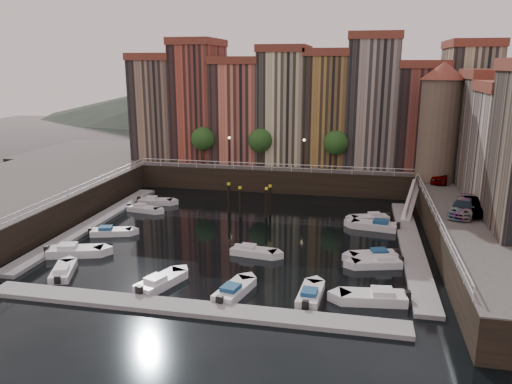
% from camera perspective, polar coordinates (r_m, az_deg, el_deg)
% --- Properties ---
extents(ground, '(200.00, 200.00, 0.00)m').
position_cam_1_polar(ground, '(50.78, -1.38, -4.57)').
color(ground, black).
rests_on(ground, ground).
extents(quay_far, '(80.00, 20.00, 3.00)m').
position_cam_1_polar(quay_far, '(75.08, 3.14, 2.86)').
color(quay_far, black).
rests_on(quay_far, ground).
extents(dock_left, '(2.00, 28.00, 0.35)m').
position_cam_1_polar(dock_left, '(55.68, -18.11, -3.39)').
color(dock_left, gray).
rests_on(dock_left, ground).
extents(dock_right, '(2.00, 28.00, 0.35)m').
position_cam_1_polar(dock_right, '(48.84, 17.28, -5.81)').
color(dock_right, gray).
rests_on(dock_right, ground).
extents(dock_near, '(30.00, 2.00, 0.35)m').
position_cam_1_polar(dock_near, '(35.68, -7.77, -12.99)').
color(dock_near, gray).
rests_on(dock_near, ground).
extents(mountains, '(145.00, 100.00, 18.00)m').
position_cam_1_polar(mountains, '(157.25, 8.58, 11.13)').
color(mountains, '#2D382D').
rests_on(mountains, ground).
extents(far_terrace, '(48.70, 10.30, 17.50)m').
position_cam_1_polar(far_terrace, '(70.88, 5.62, 9.85)').
color(far_terrace, '#896D57').
rests_on(far_terrace, quay_far).
extents(corner_tower, '(5.20, 5.20, 13.80)m').
position_cam_1_polar(corner_tower, '(62.21, 20.24, 7.71)').
color(corner_tower, '#6B5B4C').
rests_on(corner_tower, quay_right).
extents(promenade_trees, '(21.20, 3.20, 5.20)m').
position_cam_1_polar(promenade_trees, '(66.84, 1.04, 5.87)').
color(promenade_trees, black).
rests_on(promenade_trees, quay_far).
extents(street_lamps, '(10.36, 0.36, 4.18)m').
position_cam_1_polar(street_lamps, '(65.92, 1.16, 5.14)').
color(street_lamps, black).
rests_on(street_lamps, quay_far).
extents(railings, '(36.08, 34.04, 0.52)m').
position_cam_1_polar(railings, '(54.30, -0.23, 0.86)').
color(railings, white).
rests_on(railings, ground).
extents(gangway, '(2.78, 8.32, 3.73)m').
position_cam_1_polar(gangway, '(58.90, 17.36, -0.61)').
color(gangway, white).
rests_on(gangway, ground).
extents(mooring_pilings, '(5.14, 1.81, 3.78)m').
position_cam_1_polar(mooring_pilings, '(55.67, -0.55, -1.07)').
color(mooring_pilings, black).
rests_on(mooring_pilings, ground).
extents(boat_left_1, '(5.15, 3.09, 1.15)m').
position_cam_1_polar(boat_left_1, '(47.46, -20.06, -6.37)').
color(boat_left_1, silver).
rests_on(boat_left_1, ground).
extents(boat_left_2, '(4.28, 2.60, 0.96)m').
position_cam_1_polar(boat_left_2, '(51.86, -16.31, -4.38)').
color(boat_left_2, silver).
rests_on(boat_left_2, ground).
extents(boat_left_3, '(4.18, 2.07, 0.94)m').
position_cam_1_polar(boat_left_3, '(59.01, -12.75, -1.88)').
color(boat_left_3, silver).
rests_on(boat_left_3, ground).
extents(boat_left_4, '(4.40, 2.01, 0.99)m').
position_cam_1_polar(boat_left_4, '(61.86, -11.49, -1.04)').
color(boat_left_4, silver).
rests_on(boat_left_4, ground).
extents(boat_right_0, '(5.05, 2.35, 1.14)m').
position_cam_1_polar(boat_right_0, '(37.30, 13.39, -11.64)').
color(boat_right_0, silver).
rests_on(boat_right_0, ground).
extents(boat_right_1, '(4.44, 2.62, 0.99)m').
position_cam_1_polar(boat_right_1, '(43.49, 13.73, -7.86)').
color(boat_right_1, silver).
rests_on(boat_right_1, ground).
extents(boat_right_2, '(4.38, 2.72, 0.98)m').
position_cam_1_polar(boat_right_2, '(44.98, 13.37, -7.08)').
color(boat_right_2, silver).
rests_on(boat_right_2, ground).
extents(boat_right_3, '(4.97, 2.49, 1.12)m').
position_cam_1_polar(boat_right_3, '(52.95, 13.50, -3.74)').
color(boat_right_3, silver).
rests_on(boat_right_3, ground).
extents(boat_right_4, '(4.31, 2.73, 0.97)m').
position_cam_1_polar(boat_right_4, '(55.54, 12.99, -2.91)').
color(boat_right_4, silver).
rests_on(boat_right_4, ground).
extents(boat_near_0, '(2.81, 4.25, 0.96)m').
position_cam_1_polar(boat_near_0, '(43.49, -21.19, -8.48)').
color(boat_near_0, silver).
rests_on(boat_near_0, ground).
extents(boat_near_1, '(3.12, 4.76, 1.07)m').
position_cam_1_polar(boat_near_1, '(39.40, -10.90, -10.07)').
color(boat_near_1, silver).
rests_on(boat_near_1, ground).
extents(boat_near_2, '(2.58, 4.62, 1.03)m').
position_cam_1_polar(boat_near_2, '(37.42, -2.56, -11.21)').
color(boat_near_2, silver).
rests_on(boat_near_2, ground).
extents(boat_near_3, '(1.82, 4.33, 0.98)m').
position_cam_1_polar(boat_near_3, '(37.04, 6.22, -11.59)').
color(boat_near_3, silver).
rests_on(boat_near_3, ground).
extents(car_a, '(2.92, 4.75, 1.51)m').
position_cam_1_polar(car_a, '(61.99, 20.34, 1.63)').
color(car_a, gray).
rests_on(car_a, quay_right).
extents(car_b, '(2.13, 4.68, 1.49)m').
position_cam_1_polar(car_b, '(50.09, 23.59, -1.59)').
color(car_b, gray).
rests_on(car_b, quay_right).
extents(car_c, '(3.53, 5.51, 1.49)m').
position_cam_1_polar(car_c, '(49.30, 22.55, -1.73)').
color(car_c, gray).
rests_on(car_c, quay_right).
extents(boat_extra_160, '(4.36, 2.06, 0.98)m').
position_cam_1_polar(boat_extra_160, '(44.70, -0.40, -6.81)').
color(boat_extra_160, silver).
rests_on(boat_extra_160, ground).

